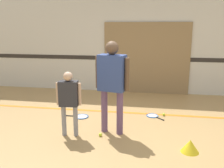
# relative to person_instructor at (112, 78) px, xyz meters

# --- Properties ---
(ground_plane) EXTENTS (16.00, 16.00, 0.00)m
(ground_plane) POSITION_rel_person_instructor_xyz_m (0.16, 0.07, -1.06)
(ground_plane) COLOR tan
(wall_back) EXTENTS (16.00, 0.07, 3.20)m
(wall_back) POSITION_rel_person_instructor_xyz_m (0.16, 3.07, 0.53)
(wall_back) COLOR silver
(wall_back) RESTS_ON ground_plane
(wall_panel) EXTENTS (2.49, 0.05, 2.08)m
(wall_panel) POSITION_rel_person_instructor_xyz_m (0.51, 3.01, -0.02)
(wall_panel) COLOR #93754C
(wall_panel) RESTS_ON ground_plane
(floor_stripe) EXTENTS (14.40, 0.10, 0.01)m
(floor_stripe) POSITION_rel_person_instructor_xyz_m (0.16, 1.14, -1.06)
(floor_stripe) COLOR orange
(floor_stripe) RESTS_ON ground_plane
(person_instructor) EXTENTS (0.64, 0.37, 1.72)m
(person_instructor) POSITION_rel_person_instructor_xyz_m (0.00, 0.00, 0.00)
(person_instructor) COLOR #6B4C70
(person_instructor) RESTS_ON ground_plane
(person_student_left) EXTENTS (0.45, 0.21, 1.19)m
(person_student_left) POSITION_rel_person_instructor_xyz_m (-0.74, -0.26, -0.32)
(person_student_left) COLOR gray
(person_student_left) RESTS_ON ground_plane
(racket_spare_on_floor) EXTENTS (0.44, 0.44, 0.03)m
(racket_spare_on_floor) POSITION_rel_person_instructor_xyz_m (0.76, 1.00, -1.05)
(racket_spare_on_floor) COLOR blue
(racket_spare_on_floor) RESTS_ON ground_plane
(racket_second_spare) EXTENTS (0.52, 0.32, 0.03)m
(racket_second_spare) POSITION_rel_person_instructor_xyz_m (-0.82, 0.69, -1.05)
(racket_second_spare) COLOR blue
(racket_second_spare) RESTS_ON ground_plane
(tennis_ball_near_instructor) EXTENTS (0.07, 0.07, 0.07)m
(tennis_ball_near_instructor) POSITION_rel_person_instructor_xyz_m (-0.18, -0.21, -1.03)
(tennis_ball_near_instructor) COLOR #CCE038
(tennis_ball_near_instructor) RESTS_ON ground_plane
(tennis_ball_by_spare_racket) EXTENTS (0.07, 0.07, 0.07)m
(tennis_ball_by_spare_racket) POSITION_rel_person_instructor_xyz_m (1.00, 1.07, -1.03)
(tennis_ball_by_spare_racket) COLOR #CCE038
(tennis_ball_by_spare_racket) RESTS_ON ground_plane
(training_cone) EXTENTS (0.29, 0.29, 0.21)m
(training_cone) POSITION_rel_person_instructor_xyz_m (1.36, -0.54, -0.96)
(training_cone) COLOR yellow
(training_cone) RESTS_ON ground_plane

